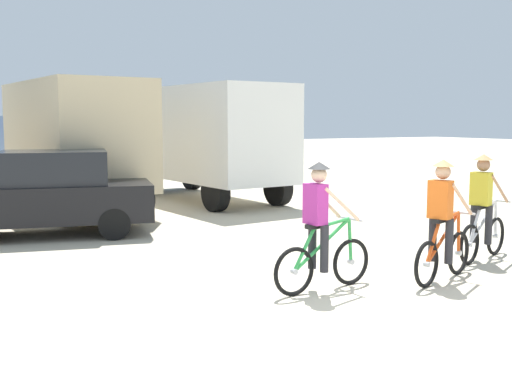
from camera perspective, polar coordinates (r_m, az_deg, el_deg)
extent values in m
plane|color=beige|center=(8.13, 9.81, -10.65)|extent=(120.00, 120.00, 0.00)
cube|color=#CCB78E|center=(16.91, -15.98, 4.98)|extent=(2.88, 5.40, 2.70)
cube|color=#4C6B9E|center=(20.18, -18.95, 3.67)|extent=(2.33, 1.70, 2.00)
cube|color=black|center=(20.84, -19.49, 4.69)|extent=(2.02, 0.27, 0.80)
cylinder|color=black|center=(19.91, -21.60, 0.64)|extent=(0.41, 1.03, 1.00)
cylinder|color=black|center=(20.44, -16.01, 0.99)|extent=(0.41, 1.03, 1.00)
cylinder|color=black|center=(15.10, -17.48, -0.95)|extent=(0.41, 1.03, 1.00)
cylinder|color=black|center=(15.80, -10.38, -0.43)|extent=(0.41, 1.03, 1.00)
cube|color=white|center=(18.37, -3.71, 5.32)|extent=(2.93, 5.42, 2.70)
cube|color=#4C6B9E|center=(21.37, -8.39, 4.09)|extent=(2.34, 1.72, 2.00)
cube|color=black|center=(21.99, -9.22, 5.06)|extent=(2.02, 0.29, 0.80)
cylinder|color=black|center=(20.92, -10.73, 1.25)|extent=(0.42, 1.03, 1.00)
cylinder|color=black|center=(21.82, -5.83, 1.55)|extent=(0.42, 1.03, 1.00)
cylinder|color=black|center=(16.50, -3.70, -0.04)|extent=(0.42, 1.03, 1.00)
cylinder|color=black|center=(17.63, 2.00, 0.39)|extent=(0.42, 1.03, 1.00)
cube|color=black|center=(13.64, -18.37, -0.90)|extent=(4.49, 2.68, 0.76)
cube|color=black|center=(13.56, -17.84, 2.13)|extent=(2.41, 2.04, 0.68)
cylinder|color=black|center=(12.91, -12.71, -2.84)|extent=(0.67, 0.36, 0.64)
cylinder|color=black|center=(14.45, -12.99, -1.85)|extent=(0.67, 0.36, 0.64)
torus|color=black|center=(9.31, 8.58, -6.26)|extent=(0.68, 0.13, 0.68)
cylinder|color=silver|center=(9.31, 8.58, -6.26)|extent=(0.09, 0.09, 0.08)
torus|color=black|center=(8.64, 3.46, -7.20)|extent=(0.68, 0.13, 0.68)
cylinder|color=silver|center=(8.64, 3.46, -7.20)|extent=(0.09, 0.09, 0.08)
cylinder|color=green|center=(8.88, 6.02, -4.73)|extent=(1.03, 0.16, 0.68)
cylinder|color=green|center=(8.94, 6.89, -2.84)|extent=(0.66, 0.12, 0.13)
cylinder|color=green|center=(8.68, 4.38, -5.24)|extent=(0.39, 0.09, 0.59)
cylinder|color=green|center=(9.22, 8.50, -4.34)|extent=(0.10, 0.06, 0.64)
cylinder|color=silver|center=(9.15, 8.42, -2.39)|extent=(0.09, 0.52, 0.04)
cube|color=black|center=(8.73, 5.27, -3.11)|extent=(0.25, 0.14, 0.06)
cube|color=#AD2D8C|center=(8.70, 5.40, -1.08)|extent=(0.23, 0.34, 0.56)
sphere|color=beige|center=(8.69, 5.73, 1.56)|extent=(0.22, 0.22, 0.22)
cone|color=#333333|center=(8.68, 5.74, 2.42)|extent=(0.32, 0.32, 0.10)
cylinder|color=#26262B|center=(8.93, 5.11, -4.84)|extent=(0.12, 0.12, 0.66)
cylinder|color=#26262B|center=(8.74, 6.21, -5.11)|extent=(0.12, 0.12, 0.66)
cylinder|color=beige|center=(9.05, 6.30, -0.89)|extent=(0.63, 0.16, 0.53)
cylinder|color=beige|center=(8.79, 7.84, -1.14)|extent=(0.63, 0.07, 0.53)
torus|color=black|center=(10.29, 17.85, -5.27)|extent=(0.66, 0.28, 0.68)
cylinder|color=silver|center=(10.29, 17.85, -5.27)|extent=(0.10, 0.10, 0.08)
torus|color=black|center=(9.36, 15.18, -6.34)|extent=(0.66, 0.28, 0.68)
cylinder|color=silver|center=(9.36, 15.18, -6.34)|extent=(0.10, 0.10, 0.08)
cylinder|color=#E05119|center=(9.74, 16.58, -3.96)|extent=(0.99, 0.39, 0.68)
cylinder|color=#E05119|center=(9.85, 17.06, -2.21)|extent=(0.64, 0.27, 0.13)
cylinder|color=#E05119|center=(9.45, 15.71, -4.49)|extent=(0.38, 0.18, 0.59)
cylinder|color=#E05119|center=(10.21, 17.85, -3.53)|extent=(0.11, 0.08, 0.64)
cylinder|color=silver|center=(10.14, 17.86, -1.77)|extent=(0.21, 0.50, 0.04)
cube|color=black|center=(9.55, 16.23, -2.51)|extent=(0.27, 0.19, 0.06)
cube|color=orange|center=(9.53, 16.34, -0.65)|extent=(0.29, 0.37, 0.56)
sphere|color=tan|center=(9.54, 16.57, 1.76)|extent=(0.22, 0.22, 0.22)
cone|color=tan|center=(9.53, 16.60, 2.54)|extent=(0.32, 0.32, 0.10)
cylinder|color=#26262B|center=(9.73, 15.69, -4.12)|extent=(0.12, 0.12, 0.66)
cylinder|color=#26262B|center=(9.62, 17.08, -4.29)|extent=(0.12, 0.12, 0.66)
cylinder|color=tan|center=(9.91, 16.25, -0.47)|extent=(0.60, 0.29, 0.53)
cylinder|color=tan|center=(9.76, 18.15, -0.64)|extent=(0.62, 0.22, 0.53)
torus|color=black|center=(11.98, 20.85, -3.74)|extent=(0.67, 0.27, 0.68)
cylinder|color=silver|center=(11.98, 20.85, -3.74)|extent=(0.10, 0.10, 0.08)
torus|color=black|center=(11.03, 18.75, -4.52)|extent=(0.67, 0.27, 0.68)
cylinder|color=silver|center=(11.03, 18.75, -4.52)|extent=(0.10, 0.10, 0.08)
cylinder|color=silver|center=(11.42, 19.85, -2.56)|extent=(0.99, 0.37, 0.68)
cylinder|color=silver|center=(11.54, 20.25, -1.08)|extent=(0.64, 0.25, 0.13)
cylinder|color=silver|center=(11.13, 19.17, -2.97)|extent=(0.38, 0.17, 0.59)
cylinder|color=silver|center=(11.90, 20.87, -2.24)|extent=(0.11, 0.08, 0.64)
cylinder|color=silver|center=(11.84, 20.88, -0.73)|extent=(0.20, 0.51, 0.04)
cube|color=black|center=(11.25, 19.59, -1.30)|extent=(0.27, 0.19, 0.06)
cube|color=gold|center=(11.23, 19.69, 0.28)|extent=(0.29, 0.37, 0.56)
sphere|color=#A87A5B|center=(11.25, 19.89, 2.33)|extent=(0.22, 0.22, 0.22)
cone|color=tan|center=(11.24, 19.92, 2.99)|extent=(0.32, 0.32, 0.10)
cylinder|color=#26262B|center=(11.41, 19.10, -2.69)|extent=(0.12, 0.12, 0.66)
cylinder|color=#26262B|center=(11.31, 20.30, -2.82)|extent=(0.12, 0.12, 0.66)
cylinder|color=#A87A5B|center=(11.61, 19.55, 0.41)|extent=(0.60, 0.28, 0.53)
cylinder|color=#A87A5B|center=(11.47, 21.19, 0.27)|extent=(0.62, 0.20, 0.53)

